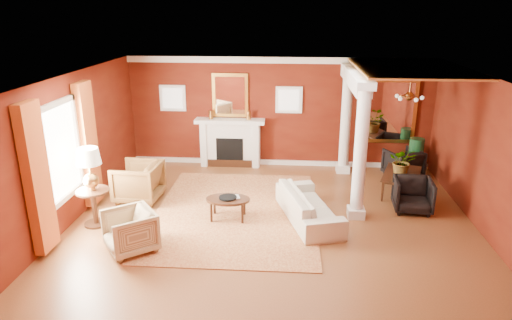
# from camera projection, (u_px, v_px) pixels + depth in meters

# --- Properties ---
(ground) EXTENTS (8.00, 8.00, 0.00)m
(ground) POSITION_uv_depth(u_px,v_px,m) (273.00, 220.00, 9.26)
(ground) COLOR brown
(ground) RESTS_ON ground
(room_shell) EXTENTS (8.04, 7.04, 2.92)m
(room_shell) POSITION_uv_depth(u_px,v_px,m) (274.00, 124.00, 8.62)
(room_shell) COLOR #631E0D
(room_shell) RESTS_ON ground
(fireplace) EXTENTS (1.85, 0.42, 1.29)m
(fireplace) POSITION_uv_depth(u_px,v_px,m) (230.00, 142.00, 12.28)
(fireplace) COLOR white
(fireplace) RESTS_ON ground
(overmantel_mirror) EXTENTS (0.95, 0.07, 1.15)m
(overmantel_mirror) POSITION_uv_depth(u_px,v_px,m) (230.00, 95.00, 12.01)
(overmantel_mirror) COLOR gold
(overmantel_mirror) RESTS_ON fireplace
(flank_window_left) EXTENTS (0.70, 0.07, 0.70)m
(flank_window_left) POSITION_uv_depth(u_px,v_px,m) (173.00, 98.00, 12.17)
(flank_window_left) COLOR white
(flank_window_left) RESTS_ON room_shell
(flank_window_right) EXTENTS (0.70, 0.07, 0.70)m
(flank_window_right) POSITION_uv_depth(u_px,v_px,m) (289.00, 100.00, 11.94)
(flank_window_right) COLOR white
(flank_window_right) RESTS_ON room_shell
(left_window) EXTENTS (0.21, 2.55, 2.60)m
(left_window) POSITION_uv_depth(u_px,v_px,m) (64.00, 159.00, 8.53)
(left_window) COLOR white
(left_window) RESTS_ON room_shell
(column_front) EXTENTS (0.36, 0.36, 2.80)m
(column_front) POSITION_uv_depth(u_px,v_px,m) (361.00, 151.00, 8.96)
(column_front) COLOR white
(column_front) RESTS_ON ground
(column_back) EXTENTS (0.36, 0.36, 2.80)m
(column_back) POSITION_uv_depth(u_px,v_px,m) (346.00, 119.00, 11.51)
(column_back) COLOR white
(column_back) RESTS_ON ground
(header_beam) EXTENTS (0.30, 3.20, 0.32)m
(header_beam) POSITION_uv_depth(u_px,v_px,m) (355.00, 78.00, 10.09)
(header_beam) COLOR white
(header_beam) RESTS_ON column_front
(amber_ceiling) EXTENTS (2.30, 3.40, 0.04)m
(amber_ceiling) POSITION_uv_depth(u_px,v_px,m) (410.00, 68.00, 9.78)
(amber_ceiling) COLOR #DA8C40
(amber_ceiling) RESTS_ON room_shell
(dining_mirror) EXTENTS (1.30, 0.07, 1.70)m
(dining_mirror) POSITION_uv_depth(u_px,v_px,m) (391.00, 111.00, 11.81)
(dining_mirror) COLOR gold
(dining_mirror) RESTS_ON room_shell
(chandelier) EXTENTS (0.60, 0.62, 0.75)m
(chandelier) POSITION_uv_depth(u_px,v_px,m) (409.00, 96.00, 10.02)
(chandelier) COLOR #A67334
(chandelier) RESTS_ON room_shell
(crown_trim) EXTENTS (8.00, 0.08, 0.16)m
(crown_trim) POSITION_uv_depth(u_px,v_px,m) (280.00, 60.00, 11.63)
(crown_trim) COLOR white
(crown_trim) RESTS_ON room_shell
(base_trim) EXTENTS (8.00, 0.08, 0.12)m
(base_trim) POSITION_uv_depth(u_px,v_px,m) (278.00, 162.00, 12.51)
(base_trim) COLOR white
(base_trim) RESTS_ON ground
(rug) EXTENTS (3.39, 4.49, 0.02)m
(rug) POSITION_uv_depth(u_px,v_px,m) (236.00, 212.00, 9.63)
(rug) COLOR maroon
(rug) RESTS_ON ground
(sofa) EXTENTS (1.21, 2.22, 0.83)m
(sofa) POSITION_uv_depth(u_px,v_px,m) (309.00, 201.00, 9.17)
(sofa) COLOR silver
(sofa) RESTS_ON ground
(armchair_leopard) EXTENTS (0.94, 1.00, 0.97)m
(armchair_leopard) POSITION_uv_depth(u_px,v_px,m) (138.00, 180.00, 10.08)
(armchair_leopard) COLOR black
(armchair_leopard) RESTS_ON ground
(armchair_stripe) EXTENTS (1.09, 1.10, 0.83)m
(armchair_stripe) POSITION_uv_depth(u_px,v_px,m) (130.00, 229.00, 8.00)
(armchair_stripe) COLOR tan
(armchair_stripe) RESTS_ON ground
(coffee_table) EXTENTS (0.89, 0.89, 0.45)m
(coffee_table) POSITION_uv_depth(u_px,v_px,m) (228.00, 200.00, 9.20)
(coffee_table) COLOR black
(coffee_table) RESTS_ON ground
(coffee_book) EXTENTS (0.16, 0.06, 0.23)m
(coffee_book) POSITION_uv_depth(u_px,v_px,m) (231.00, 193.00, 9.18)
(coffee_book) COLOR black
(coffee_book) RESTS_ON coffee_table
(side_table) EXTENTS (0.64, 0.64, 1.59)m
(side_table) POSITION_uv_depth(u_px,v_px,m) (90.00, 173.00, 8.75)
(side_table) COLOR black
(side_table) RESTS_ON ground
(dining_table) EXTENTS (0.90, 1.47, 0.78)m
(dining_table) POSITION_uv_depth(u_px,v_px,m) (403.00, 178.00, 10.47)
(dining_table) COLOR black
(dining_table) RESTS_ON ground
(dining_chair_near) EXTENTS (0.81, 0.77, 0.78)m
(dining_chair_near) POSITION_uv_depth(u_px,v_px,m) (413.00, 194.00, 9.58)
(dining_chair_near) COLOR black
(dining_chair_near) RESTS_ON ground
(dining_chair_far) EXTENTS (1.01, 0.99, 0.80)m
(dining_chair_far) POSITION_uv_depth(u_px,v_px,m) (403.00, 162.00, 11.47)
(dining_chair_far) COLOR black
(dining_chair_far) RESTS_ON ground
(green_urn) EXTENTS (0.41, 0.41, 0.99)m
(green_urn) POSITION_uv_depth(u_px,v_px,m) (415.00, 161.00, 11.63)
(green_urn) COLOR #154120
(green_urn) RESTS_ON ground
(potted_plant) EXTENTS (0.70, 0.75, 0.51)m
(potted_plant) POSITION_uv_depth(u_px,v_px,m) (404.00, 152.00, 10.19)
(potted_plant) COLOR #26591E
(potted_plant) RESTS_ON dining_table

